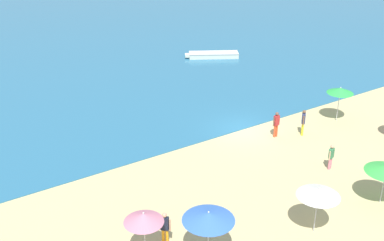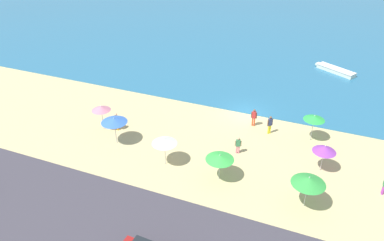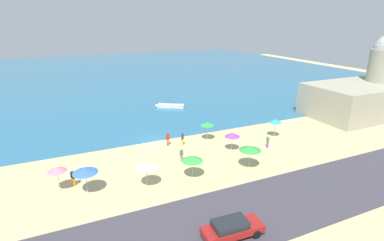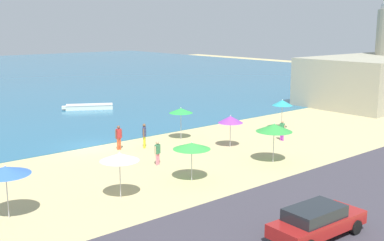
{
  "view_description": "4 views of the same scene",
  "coord_description": "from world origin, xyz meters",
  "px_view_note": "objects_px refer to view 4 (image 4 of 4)",
  "views": [
    {
      "loc": [
        -19.0,
        -22.98,
        14.6
      ],
      "look_at": [
        -4.6,
        -0.7,
        2.15
      ],
      "focal_mm": 45.0,
      "sensor_mm": 36.0,
      "label": 1
    },
    {
      "loc": [
        7.24,
        -32.41,
        18.77
      ],
      "look_at": [
        -3.76,
        -5.36,
        1.32
      ],
      "focal_mm": 35.0,
      "sensor_mm": 36.0,
      "label": 2
    },
    {
      "loc": [
        -10.45,
        -35.38,
        15.28
      ],
      "look_at": [
        6.19,
        1.64,
        1.56
      ],
      "focal_mm": 28.0,
      "sensor_mm": 36.0,
      "label": 3
    },
    {
      "loc": [
        -16.49,
        -30.99,
        8.86
      ],
      "look_at": [
        6.42,
        -3.95,
        1.77
      ],
      "focal_mm": 45.0,
      "sensor_mm": 36.0,
      "label": 4
    }
  ],
  "objects_px": {
    "parked_car_0": "(317,221)",
    "beach_umbrella_0": "(230,119)",
    "bather_2": "(282,129)",
    "bather_3": "(144,134)",
    "bather_4": "(119,136)",
    "bather_0": "(158,151)",
    "beach_umbrella_7": "(274,128)",
    "beach_umbrella_5": "(5,171)",
    "harbor_fortress": "(383,67)",
    "beach_umbrella_3": "(282,103)",
    "beach_umbrella_6": "(119,157)",
    "beach_umbrella_1": "(181,111)",
    "skiff_nearshore": "(89,107)",
    "beach_umbrella_2": "(192,146)"
  },
  "relations": [
    {
      "from": "parked_car_0",
      "to": "beach_umbrella_0",
      "type": "bearing_deg",
      "value": 58.59
    },
    {
      "from": "bather_2",
      "to": "bather_3",
      "type": "height_order",
      "value": "bather_3"
    },
    {
      "from": "bather_3",
      "to": "bather_4",
      "type": "xyz_separation_m",
      "value": [
        -1.69,
        0.77,
        -0.02
      ]
    },
    {
      "from": "bather_2",
      "to": "bather_4",
      "type": "relative_size",
      "value": 0.9
    },
    {
      "from": "bather_0",
      "to": "beach_umbrella_7",
      "type": "bearing_deg",
      "value": -35.62
    },
    {
      "from": "beach_umbrella_5",
      "to": "bather_0",
      "type": "relative_size",
      "value": 1.61
    },
    {
      "from": "beach_umbrella_7",
      "to": "harbor_fortress",
      "type": "distance_m",
      "value": 30.56
    },
    {
      "from": "beach_umbrella_3",
      "to": "beach_umbrella_6",
      "type": "distance_m",
      "value": 20.17
    },
    {
      "from": "beach_umbrella_3",
      "to": "beach_umbrella_0",
      "type": "bearing_deg",
      "value": -169.35
    },
    {
      "from": "beach_umbrella_5",
      "to": "beach_umbrella_6",
      "type": "bearing_deg",
      "value": -12.14
    },
    {
      "from": "beach_umbrella_7",
      "to": "beach_umbrella_6",
      "type": "bearing_deg",
      "value": 176.19
    },
    {
      "from": "beach_umbrella_1",
      "to": "bather_2",
      "type": "height_order",
      "value": "beach_umbrella_1"
    },
    {
      "from": "bather_4",
      "to": "harbor_fortress",
      "type": "height_order",
      "value": "harbor_fortress"
    },
    {
      "from": "beach_umbrella_6",
      "to": "bather_3",
      "type": "height_order",
      "value": "beach_umbrella_6"
    },
    {
      "from": "parked_car_0",
      "to": "skiff_nearshore",
      "type": "distance_m",
      "value": 35.12
    },
    {
      "from": "bather_4",
      "to": "parked_car_0",
      "type": "height_order",
      "value": "bather_4"
    },
    {
      "from": "beach_umbrella_2",
      "to": "bather_0",
      "type": "relative_size",
      "value": 1.46
    },
    {
      "from": "beach_umbrella_1",
      "to": "parked_car_0",
      "type": "relative_size",
      "value": 0.55
    },
    {
      "from": "beach_umbrella_6",
      "to": "bather_0",
      "type": "height_order",
      "value": "beach_umbrella_6"
    },
    {
      "from": "bather_0",
      "to": "bather_2",
      "type": "xyz_separation_m",
      "value": [
        11.29,
        -0.9,
        0.01
      ]
    },
    {
      "from": "beach_umbrella_3",
      "to": "beach_umbrella_7",
      "type": "height_order",
      "value": "beach_umbrella_7"
    },
    {
      "from": "beach_umbrella_0",
      "to": "bather_4",
      "type": "relative_size",
      "value": 1.34
    },
    {
      "from": "beach_umbrella_0",
      "to": "bather_0",
      "type": "relative_size",
      "value": 1.51
    },
    {
      "from": "beach_umbrella_2",
      "to": "beach_umbrella_0",
      "type": "bearing_deg",
      "value": 29.73
    },
    {
      "from": "bather_2",
      "to": "harbor_fortress",
      "type": "bearing_deg",
      "value": 11.68
    },
    {
      "from": "beach_umbrella_0",
      "to": "bather_4",
      "type": "bearing_deg",
      "value": 145.18
    },
    {
      "from": "beach_umbrella_5",
      "to": "harbor_fortress",
      "type": "bearing_deg",
      "value": 8.17
    },
    {
      "from": "beach_umbrella_2",
      "to": "harbor_fortress",
      "type": "relative_size",
      "value": 0.13
    },
    {
      "from": "beach_umbrella_1",
      "to": "parked_car_0",
      "type": "distance_m",
      "value": 18.87
    },
    {
      "from": "beach_umbrella_3",
      "to": "bather_2",
      "type": "distance_m",
      "value": 4.29
    },
    {
      "from": "bather_2",
      "to": "bather_3",
      "type": "relative_size",
      "value": 0.88
    },
    {
      "from": "beach_umbrella_3",
      "to": "harbor_fortress",
      "type": "xyz_separation_m",
      "value": [
        21.04,
        2.4,
        1.64
      ]
    },
    {
      "from": "beach_umbrella_0",
      "to": "bather_3",
      "type": "xyz_separation_m",
      "value": [
        -4.96,
        3.85,
        -1.05
      ]
    },
    {
      "from": "harbor_fortress",
      "to": "beach_umbrella_6",
      "type": "bearing_deg",
      "value": -169.18
    },
    {
      "from": "beach_umbrella_2",
      "to": "bather_2",
      "type": "bearing_deg",
      "value": 14.12
    },
    {
      "from": "bather_4",
      "to": "skiff_nearshore",
      "type": "relative_size",
      "value": 0.35
    },
    {
      "from": "beach_umbrella_0",
      "to": "bather_0",
      "type": "xyz_separation_m",
      "value": [
        -6.78,
        -0.25,
        -1.18
      ]
    },
    {
      "from": "beach_umbrella_6",
      "to": "skiff_nearshore",
      "type": "xyz_separation_m",
      "value": [
        11.56,
        24.78,
        -1.9
      ]
    },
    {
      "from": "beach_umbrella_1",
      "to": "beach_umbrella_0",
      "type": "bearing_deg",
      "value": -72.92
    },
    {
      "from": "beach_umbrella_3",
      "to": "bather_3",
      "type": "xyz_separation_m",
      "value": [
        -12.57,
        2.42,
        -1.3
      ]
    },
    {
      "from": "beach_umbrella_7",
      "to": "bather_0",
      "type": "relative_size",
      "value": 1.66
    },
    {
      "from": "beach_umbrella_7",
      "to": "bather_2",
      "type": "xyz_separation_m",
      "value": [
        5.16,
        3.49,
        -1.42
      ]
    },
    {
      "from": "beach_umbrella_6",
      "to": "beach_umbrella_2",
      "type": "bearing_deg",
      "value": -2.31
    },
    {
      "from": "beach_umbrella_1",
      "to": "harbor_fortress",
      "type": "xyz_separation_m",
      "value": [
        29.93,
        -0.33,
        1.67
      ]
    },
    {
      "from": "beach_umbrella_5",
      "to": "beach_umbrella_7",
      "type": "xyz_separation_m",
      "value": [
        16.55,
        -1.9,
        0.01
      ]
    },
    {
      "from": "bather_0",
      "to": "beach_umbrella_0",
      "type": "bearing_deg",
      "value": 2.15
    },
    {
      "from": "skiff_nearshore",
      "to": "parked_car_0",
      "type": "bearing_deg",
      "value": -102.95
    },
    {
      "from": "bather_4",
      "to": "parked_car_0",
      "type": "bearing_deg",
      "value": -94.78
    },
    {
      "from": "beach_umbrella_7",
      "to": "bather_0",
      "type": "height_order",
      "value": "beach_umbrella_7"
    },
    {
      "from": "beach_umbrella_7",
      "to": "beach_umbrella_0",
      "type": "bearing_deg",
      "value": 82.0
    }
  ]
}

